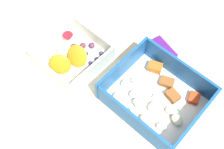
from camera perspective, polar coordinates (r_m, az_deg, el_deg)
The scene contains 4 objects.
table_surface at distance 63.06cm, azimuth 0.70°, elevation -2.12°, with size 80.00×80.00×2.00cm, color beige.
pasta_container at distance 59.17cm, azimuth 9.06°, elevation -4.47°, with size 20.01×17.53×6.47cm.
fruit_bowl at distance 64.50cm, azimuth -8.41°, elevation 3.95°, with size 15.11×15.09×5.73cm.
candy_bar at distance 67.57cm, azimuth 10.78°, elevation 5.33°, with size 7.00×2.40×1.20cm, color #51197A.
Camera 1 is at (17.78, -23.27, 56.84)cm, focal length 44.23 mm.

